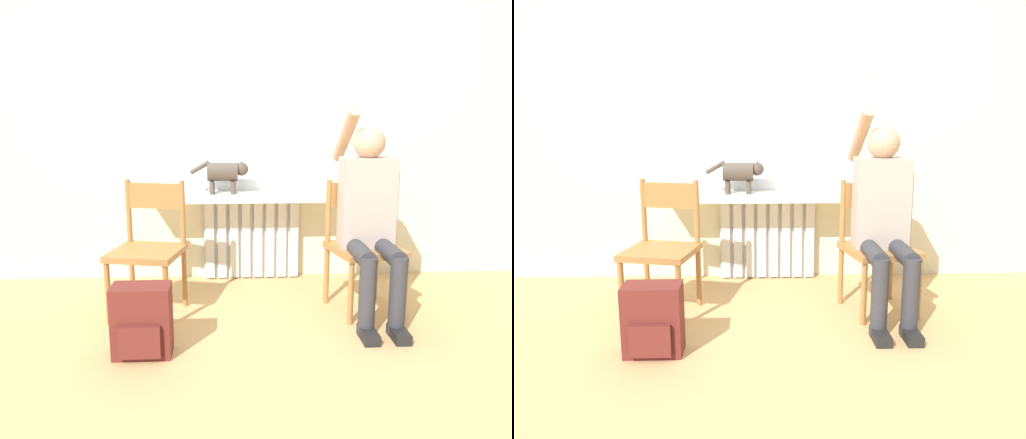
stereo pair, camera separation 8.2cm
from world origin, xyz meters
The scene contains 10 objects.
ground_plane centered at (0.00, 0.00, 0.00)m, with size 12.00×12.00×0.00m, color tan.
wall_with_window centered at (0.00, 1.23, 1.35)m, with size 7.00×0.06×2.70m.
radiator centered at (0.00, 1.15, 0.33)m, with size 0.76×0.08×0.65m.
windowsill centered at (0.00, 1.04, 0.68)m, with size 1.62×0.33×0.05m.
window_glass centered at (0.00, 1.20, 1.15)m, with size 1.55×0.01×0.91m.
chair_left centered at (-0.70, 0.45, 0.45)m, with size 0.51×0.51×0.86m.
chair_right centered at (0.70, 0.45, 0.45)m, with size 0.51×0.51×0.86m.
person centered at (0.71, 0.35, 0.67)m, with size 0.36×0.96×1.34m.
cat centered at (-0.20, 1.03, 0.86)m, with size 0.44×0.14×0.25m.
backpack centered at (-0.65, -0.15, 0.19)m, with size 0.31×0.21×0.39m.
Camera 2 is at (-0.10, -2.69, 1.27)m, focal length 35.00 mm.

